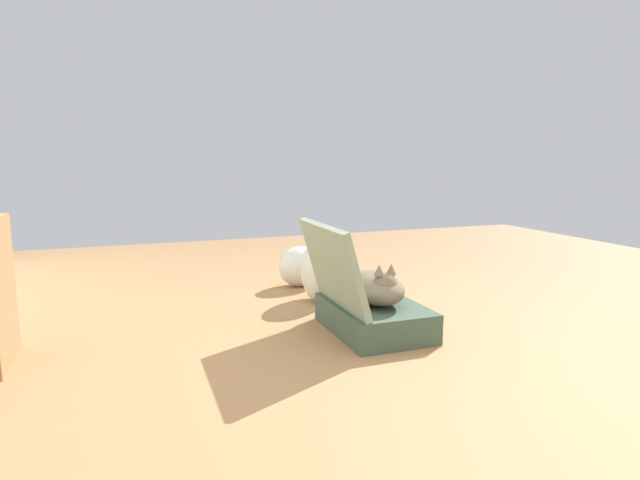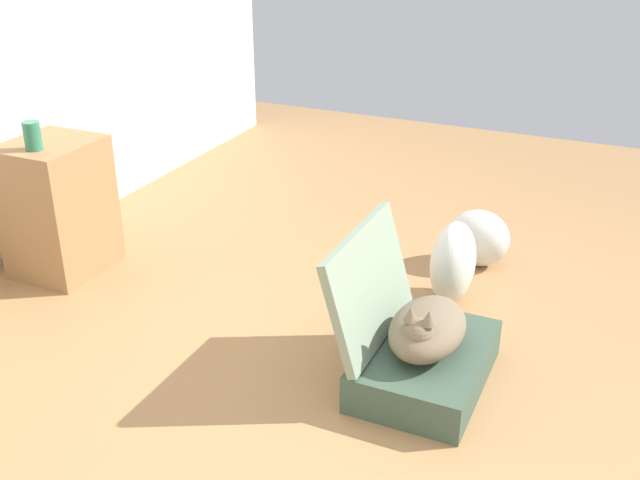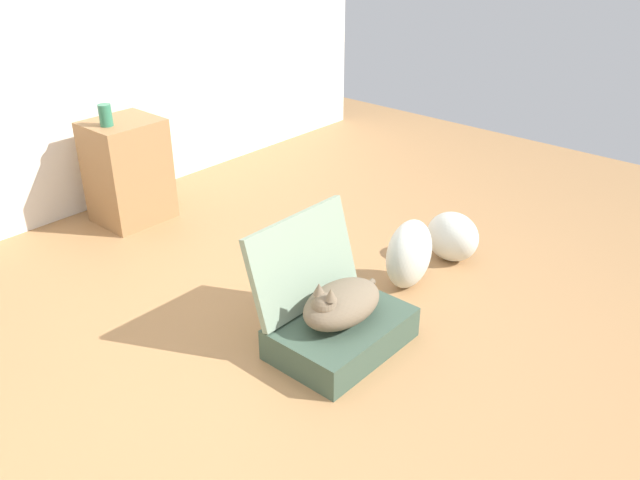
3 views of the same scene
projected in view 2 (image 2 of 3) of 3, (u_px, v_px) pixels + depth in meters
The scene contains 8 objects.
ground_plane at pixel (362, 430), 2.74m from camera, with size 7.68×7.68×0.00m, color #9E7247.
suitcase_base at pixel (425, 365), 2.97m from camera, with size 0.65×0.45×0.16m, color #384C3D.
suitcase_lid at pixel (370, 285), 2.93m from camera, with size 0.65×0.45×0.04m, color gray.
cat at pixel (427, 329), 2.89m from camera, with size 0.52×0.28×0.24m.
plastic_bag_white at pixel (453, 263), 3.51m from camera, with size 0.33×0.20×0.40m, color silver.
plastic_bag_clear at pixel (478, 238), 3.87m from camera, with size 0.25×0.32×0.30m, color silver.
side_table at pixel (58, 207), 3.75m from camera, with size 0.45×0.39×0.67m, color olive.
vase_tall at pixel (32, 136), 3.48m from camera, with size 0.08×0.08×0.13m, color #2D7051.
Camera 2 is at (-2.05, -0.76, 1.79)m, focal length 42.55 mm.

